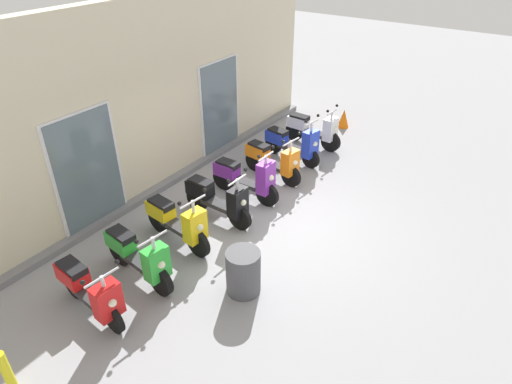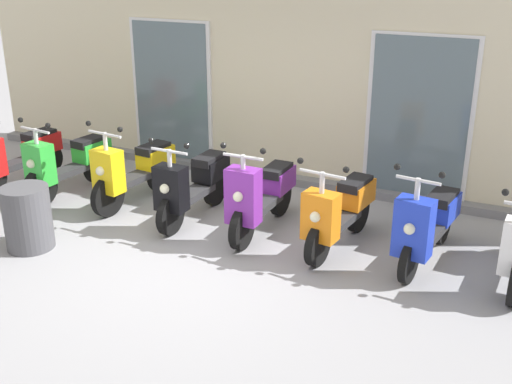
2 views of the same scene
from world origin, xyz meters
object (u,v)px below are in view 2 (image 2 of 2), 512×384
object	(u,v)px
scooter_yellow	(134,170)
scooter_black	(193,184)
scooter_green	(68,163)
trash_bin	(28,218)
scooter_red	(19,154)
scooter_blue	(428,223)
scooter_purple	(261,195)
scooter_orange	(340,211)

from	to	relation	value
scooter_yellow	scooter_black	world-z (taller)	scooter_yellow
scooter_green	trash_bin	distance (m)	1.72
scooter_red	scooter_blue	size ratio (longest dim) A/B	0.95
scooter_green	scooter_blue	world-z (taller)	scooter_blue
scooter_black	scooter_purple	distance (m)	0.96
scooter_blue	trash_bin	distance (m)	4.57
scooter_red	scooter_orange	world-z (taller)	scooter_orange
scooter_yellow	scooter_red	bearing A→B (deg)	-177.03
scooter_blue	scooter_orange	bearing A→B (deg)	-176.68
scooter_red	scooter_purple	world-z (taller)	scooter_purple
scooter_green	scooter_yellow	world-z (taller)	scooter_yellow
scooter_purple	trash_bin	world-z (taller)	scooter_purple
scooter_red	scooter_black	bearing A→B (deg)	-0.49
scooter_green	scooter_orange	distance (m)	4.01
scooter_purple	trash_bin	distance (m)	2.76
scooter_purple	scooter_blue	bearing A→B (deg)	1.18
trash_bin	scooter_orange	bearing A→B (deg)	25.17
scooter_orange	scooter_purple	bearing A→B (deg)	179.06
scooter_red	scooter_black	xyz separation A→B (m)	(2.98, -0.03, 0.01)
scooter_black	scooter_orange	bearing A→B (deg)	-0.03
scooter_red	scooter_blue	xyz separation A→B (m)	(5.94, 0.03, 0.01)
scooter_green	scooter_yellow	xyz separation A→B (m)	(1.04, 0.12, 0.02)
scooter_black	scooter_orange	distance (m)	1.97
scooter_green	scooter_purple	bearing A→B (deg)	0.09
scooter_black	scooter_orange	world-z (taller)	scooter_orange
trash_bin	scooter_black	bearing A→B (deg)	49.55
scooter_black	scooter_purple	xyz separation A→B (m)	(0.96, 0.02, 0.01)
scooter_green	scooter_purple	xyz separation A→B (m)	(3.00, 0.00, 0.03)
scooter_green	scooter_black	world-z (taller)	scooter_green
scooter_black	scooter_red	bearing A→B (deg)	179.51
scooter_purple	scooter_blue	size ratio (longest dim) A/B	1.03
scooter_green	trash_bin	size ratio (longest dim) A/B	2.12
scooter_red	scooter_blue	bearing A→B (deg)	0.30
scooter_purple	scooter_blue	distance (m)	2.01
scooter_orange	scooter_blue	distance (m)	1.00
scooter_green	scooter_black	bearing A→B (deg)	-0.31
scooter_blue	trash_bin	bearing A→B (deg)	-159.50
scooter_purple	scooter_blue	world-z (taller)	scooter_blue
scooter_blue	scooter_purple	bearing A→B (deg)	-178.82
scooter_red	scooter_orange	distance (m)	4.95
scooter_orange	scooter_blue	world-z (taller)	scooter_blue
scooter_yellow	scooter_purple	size ratio (longest dim) A/B	0.98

